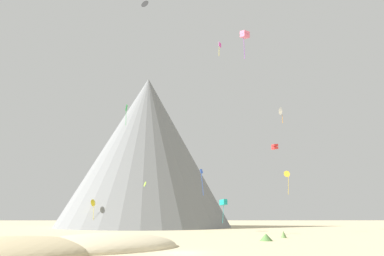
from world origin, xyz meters
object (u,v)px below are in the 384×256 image
object	(u,v)px
kite_teal_low	(223,202)
kite_white_high	(281,111)
bush_near_left	(266,237)
bush_low_patch	(59,243)
kite_magenta_high	(220,46)
kite_gold_low	(287,174)
kite_blue_low	(202,176)
bush_far_right	(283,234)
kite_yellow_low	(94,203)
kite_green_mid	(126,111)
kite_black_high	(145,4)
kite_red_mid	(275,147)
kite_rainbow_high	(245,35)
kite_lime_low	(145,184)
rock_massif	(141,158)

from	to	relation	value
kite_teal_low	kite_white_high	world-z (taller)	kite_white_high
bush_near_left	bush_low_patch	xyz separation A→B (m)	(-25.64, -7.12, -0.21)
kite_magenta_high	kite_gold_low	xyz separation A→B (m)	(13.92, 1.31, -28.88)
kite_blue_low	kite_magenta_high	size ratio (longest dim) A/B	1.41
kite_blue_low	kite_magenta_high	bearing A→B (deg)	46.24
bush_far_right	kite_magenta_high	bearing A→B (deg)	112.69
kite_blue_low	kite_yellow_low	bearing A→B (deg)	121.23
kite_green_mid	kite_black_high	bearing A→B (deg)	79.35
kite_teal_low	kite_red_mid	world-z (taller)	kite_red_mid
bush_far_right	kite_gold_low	bearing A→B (deg)	71.28
bush_far_right	kite_blue_low	distance (m)	17.60
kite_blue_low	kite_white_high	distance (m)	29.64
kite_blue_low	kite_rainbow_high	size ratio (longest dim) A/B	0.81
kite_red_mid	kite_rainbow_high	size ratio (longest dim) A/B	0.28
kite_green_mid	kite_black_high	world-z (taller)	kite_black_high
kite_yellow_low	bush_low_patch	bearing A→B (deg)	-145.53
bush_far_right	kite_lime_low	distance (m)	30.25
kite_teal_low	kite_green_mid	xyz separation A→B (m)	(-19.55, -13.63, 16.56)
kite_rainbow_high	kite_white_high	bearing A→B (deg)	-154.29
kite_teal_low	kite_gold_low	bearing A→B (deg)	119.08
kite_green_mid	kite_gold_low	xyz separation A→B (m)	(32.89, 10.34, -10.84)
bush_low_patch	bush_near_left	bearing A→B (deg)	15.53
kite_red_mid	kite_green_mid	distance (m)	40.34
bush_far_right	kite_red_mid	xyz separation A→B (m)	(7.14, 31.03, 19.44)
kite_magenta_high	kite_green_mid	bearing A→B (deg)	-163.41
kite_red_mid	kite_gold_low	size ratio (longest dim) A/B	0.33
bush_near_left	kite_blue_low	bearing A→B (deg)	118.53
kite_lime_low	kite_rainbow_high	size ratio (longest dim) A/B	0.16
kite_gold_low	kite_yellow_low	bearing A→B (deg)	23.69
kite_green_mid	kite_gold_low	bearing A→B (deg)	162.98
kite_white_high	kite_black_high	xyz separation A→B (m)	(-29.47, -23.73, 12.54)
bush_far_right	kite_yellow_low	world-z (taller)	kite_yellow_low
bush_near_left	kite_green_mid	xyz separation A→B (m)	(-22.29, 15.37, 22.15)
kite_white_high	kite_magenta_high	bearing A→B (deg)	150.53
kite_teal_low	kite_magenta_high	distance (m)	34.91
kite_red_mid	kite_gold_low	world-z (taller)	kite_red_mid
rock_massif	kite_red_mid	world-z (taller)	rock_massif
kite_white_high	kite_gold_low	bearing A→B (deg)	-149.12
bush_near_left	kite_red_mid	distance (m)	43.83
kite_lime_low	kite_red_mid	world-z (taller)	kite_red_mid
kite_teal_low	kite_black_high	distance (m)	43.40
kite_magenta_high	bush_far_right	bearing A→B (deg)	-76.18
bush_far_right	kite_yellow_low	size ratio (longest dim) A/B	0.19
bush_near_left	bush_far_right	xyz separation A→B (m)	(4.12, 6.59, 0.04)
bush_far_right	kite_blue_low	world-z (taller)	kite_blue_low
bush_near_left	kite_red_mid	world-z (taller)	kite_red_mid
kite_teal_low	kite_lime_low	distance (m)	17.71
kite_white_high	kite_rainbow_high	xyz separation A→B (m)	(-10.79, -16.54, 10.68)
kite_teal_low	bush_far_right	bearing A→B (deg)	59.96
bush_low_patch	kite_green_mid	size ratio (longest dim) A/B	0.68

